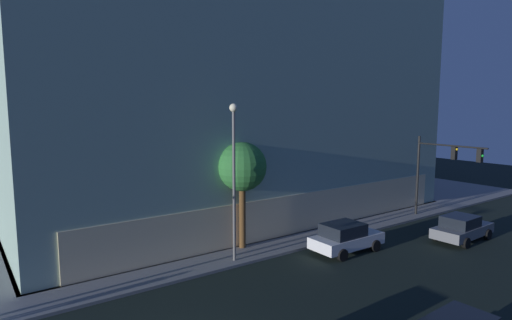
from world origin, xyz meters
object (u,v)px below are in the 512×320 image
street_lamp_sidewalk (234,164)px  car_grey (462,228)px  traffic_light_far_corner (443,162)px  car_white (346,237)px  sidewalk_tree (242,168)px  modern_building (193,80)px

street_lamp_sidewalk → car_grey: size_ratio=1.84×
traffic_light_far_corner → street_lamp_sidewalk: size_ratio=0.72×
traffic_light_far_corner → car_white: size_ratio=1.36×
sidewalk_tree → street_lamp_sidewalk: bearing=-135.5°
sidewalk_tree → car_white: bearing=-39.0°
sidewalk_tree → car_grey: bearing=-28.5°
traffic_light_far_corner → car_grey: 5.71m
car_white → sidewalk_tree: bearing=141.0°
street_lamp_sidewalk → car_grey: street_lamp_sidewalk is taller
traffic_light_far_corner → sidewalk_tree: sidewalk_tree is taller
street_lamp_sidewalk → car_white: (6.19, -2.26, -4.51)m
traffic_light_far_corner → street_lamp_sidewalk: (-16.69, 1.83, 0.98)m
street_lamp_sidewalk → car_white: street_lamp_sidewalk is taller
car_grey → modern_building: bearing=109.8°
street_lamp_sidewalk → car_grey: (13.68, -5.10, -4.56)m
street_lamp_sidewalk → sidewalk_tree: street_lamp_sidewalk is taller
car_white → car_grey: size_ratio=0.97×
modern_building → car_grey: size_ratio=7.09×
sidewalk_tree → car_grey: size_ratio=1.37×
sidewalk_tree → car_grey: (12.15, -6.61, -4.07)m
street_lamp_sidewalk → traffic_light_far_corner: bearing=-6.3°
street_lamp_sidewalk → car_white: size_ratio=1.89×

